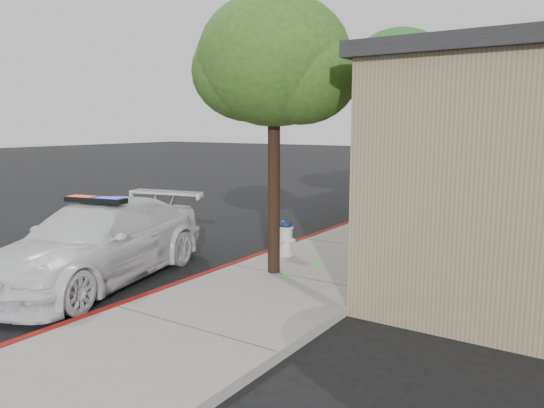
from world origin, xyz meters
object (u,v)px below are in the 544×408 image
at_px(fire_hydrant, 286,237).
at_px(street_tree_far, 427,98).
at_px(street_tree_near, 274,67).
at_px(street_tree_mid, 400,77).
at_px(police_car, 98,242).

relative_size(fire_hydrant, street_tree_far, 0.16).
bearing_deg(fire_hydrant, street_tree_near, -60.30).
height_order(street_tree_near, street_tree_mid, street_tree_mid).
bearing_deg(street_tree_near, street_tree_mid, 89.33).
bearing_deg(fire_hydrant, street_tree_far, 97.01).
bearing_deg(street_tree_near, police_car, -145.28).
relative_size(police_car, street_tree_near, 1.07).
distance_m(fire_hydrant, street_tree_mid, 6.40).
distance_m(police_car, fire_hydrant, 3.93).
xyz_separation_m(fire_hydrant, street_tree_near, (0.50, -1.23, 3.52)).
relative_size(street_tree_mid, street_tree_far, 1.10).
xyz_separation_m(police_car, street_tree_mid, (2.88, 8.32, 3.57)).
xyz_separation_m(street_tree_mid, street_tree_far, (-0.47, 4.07, -0.41)).
xyz_separation_m(fire_hydrant, street_tree_mid, (0.57, 5.14, 3.77)).
distance_m(street_tree_near, street_tree_far, 10.46).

